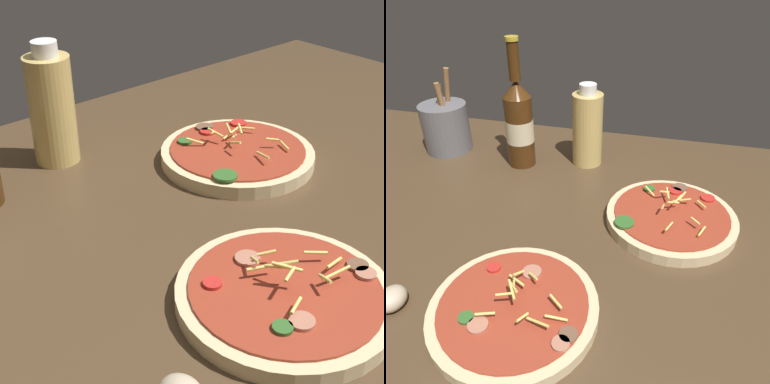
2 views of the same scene
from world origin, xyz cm
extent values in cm
cube|color=#4C3823|center=(0.00, 0.00, 1.25)|extent=(160.00, 90.00, 2.50)
cylinder|color=beige|center=(2.39, -17.02, 3.43)|extent=(22.82, 22.82, 1.86)
cylinder|color=#9E3823|center=(2.39, -17.02, 4.51)|extent=(20.08, 20.08, 0.30)
cylinder|color=brown|center=(10.78, -20.00, 4.86)|extent=(2.33, 2.33, 0.40)
cylinder|color=red|center=(-2.91, -11.74, 4.86)|extent=(2.04, 2.04, 0.40)
cylinder|color=#B7755B|center=(-0.50, -21.49, 4.86)|extent=(2.61, 2.61, 0.40)
cylinder|color=#B7755B|center=(10.22, -21.38, 4.86)|extent=(2.24, 2.24, 0.40)
cylinder|color=#336628|center=(-2.49, -20.83, 4.86)|extent=(2.04, 2.04, 0.40)
cylinder|color=#B7755B|center=(2.86, -11.24, 4.86)|extent=(2.81, 2.81, 0.40)
cylinder|color=#EADB6B|center=(2.19, -16.03, 6.84)|extent=(1.36, 2.82, 1.09)
cylinder|color=#EADB6B|center=(4.92, -19.94, 6.18)|extent=(1.05, 2.04, 0.89)
cylinder|color=#EADB6B|center=(2.37, -17.00, 7.29)|extent=(2.11, 2.83, 0.79)
cylinder|color=#EADB6B|center=(1.73, -13.26, 6.39)|extent=(1.17, 1.92, 1.00)
cylinder|color=#EADB6B|center=(2.50, -16.70, 7.50)|extent=(2.04, 2.11, 0.95)
cylinder|color=#EADB6B|center=(3.83, -13.06, 6.14)|extent=(1.84, 1.61, 0.82)
cylinder|color=#EADB6B|center=(1.73, -17.93, 7.24)|extent=(2.22, 0.97, 0.59)
cylinder|color=#EADB6B|center=(1.75, -14.09, 5.85)|extent=(2.84, 1.78, 0.48)
cylinder|color=#EADB6B|center=(8.09, -16.30, 5.87)|extent=(2.29, 1.90, 0.54)
cylinder|color=#EADB6B|center=(6.86, -19.89, 5.83)|extent=(3.32, 1.36, 1.02)
cylinder|color=#EADB6B|center=(8.74, -18.35, 5.31)|extent=(2.98, 0.68, 0.74)
cylinder|color=#EADB6B|center=(0.46, -20.28, 5.75)|extent=(2.51, 1.17, 0.37)
cylinder|color=beige|center=(21.81, 8.77, 3.50)|extent=(23.03, 23.03, 1.99)
cylinder|color=#9E3823|center=(21.81, 8.77, 4.64)|extent=(20.27, 20.27, 0.30)
cylinder|color=red|center=(22.20, 15.76, 4.99)|extent=(2.45, 2.45, 0.40)
cylinder|color=#336628|center=(14.10, 3.63, 4.99)|extent=(3.39, 3.39, 0.40)
cylinder|color=#336628|center=(17.22, 15.49, 4.99)|extent=(2.24, 2.24, 0.40)
cylinder|color=brown|center=(22.97, 17.26, 4.99)|extent=(2.89, 2.89, 0.40)
cylinder|color=red|center=(28.14, 14.81, 4.99)|extent=(2.56, 2.56, 0.40)
cylinder|color=#EADB6B|center=(20.76, 12.49, 6.37)|extent=(0.94, 2.86, 1.00)
cylinder|color=#EADB6B|center=(21.82, 9.66, 6.37)|extent=(2.30, 1.59, 0.96)
cylinder|color=#EADB6B|center=(26.79, 3.93, 5.34)|extent=(1.43, 2.68, 0.49)
cylinder|color=#EADB6B|center=(21.51, 3.49, 5.68)|extent=(1.40, 3.30, 0.92)
cylinder|color=#EADB6B|center=(23.35, 12.25, 6.31)|extent=(1.39, 2.30, 0.99)
cylinder|color=#EADB6B|center=(26.84, 11.62, 5.56)|extent=(1.65, 2.10, 0.38)
cylinder|color=#EADB6B|center=(25.67, 5.39, 6.17)|extent=(1.66, 1.62, 0.53)
cylinder|color=#EADB6B|center=(22.52, 9.09, 7.59)|extent=(1.47, 2.05, 1.00)
cylinder|color=#EADB6B|center=(17.47, 13.57, 5.62)|extent=(2.20, 2.04, 1.18)
cylinder|color=#EADB6B|center=(20.17, 7.70, 6.57)|extent=(0.53, 2.28, 1.12)
cylinder|color=#EADB6B|center=(23.39, 11.83, 5.70)|extent=(3.17, 0.42, 1.33)
cylinder|color=#EADB6B|center=(20.11, 12.45, 6.59)|extent=(2.03, 1.65, 1.07)
cylinder|color=#47280F|center=(-12.28, 23.22, 10.34)|extent=(6.09, 6.09, 15.69)
cone|color=#47280F|center=(-12.28, 23.22, 19.91)|extent=(6.09, 6.09, 3.45)
cylinder|color=#47280F|center=(-12.28, 23.22, 25.47)|extent=(2.31, 2.31, 7.66)
cylinder|color=gold|center=(-12.28, 23.22, 29.70)|extent=(2.66, 2.66, 0.80)
cylinder|color=beige|center=(-12.28, 23.22, 10.66)|extent=(6.15, 6.15, 5.02)
cylinder|color=#D6B766|center=(1.98, 27.45, 10.53)|extent=(6.67, 6.67, 16.06)
cylinder|color=white|center=(1.98, 27.45, 19.65)|extent=(3.67, 3.67, 2.19)
ellipsoid|color=#C6B293|center=(-14.31, -19.93, 4.04)|extent=(3.73, 4.39, 3.07)
cylinder|color=slate|center=(-32.38, 25.70, 8.17)|extent=(10.92, 10.92, 11.34)
cylinder|color=olive|center=(-32.18, 28.29, 14.36)|extent=(3.50, 1.46, 14.66)
cylinder|color=olive|center=(-32.72, 25.66, 12.71)|extent=(1.54, 3.06, 11.39)
cylinder|color=olive|center=(-31.86, 25.44, 13.07)|extent=(2.09, 2.57, 12.14)
camera|label=1|loc=(-36.10, -45.68, 43.51)|focal=55.00mm
camera|label=2|loc=(19.00, -47.30, 44.24)|focal=35.00mm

